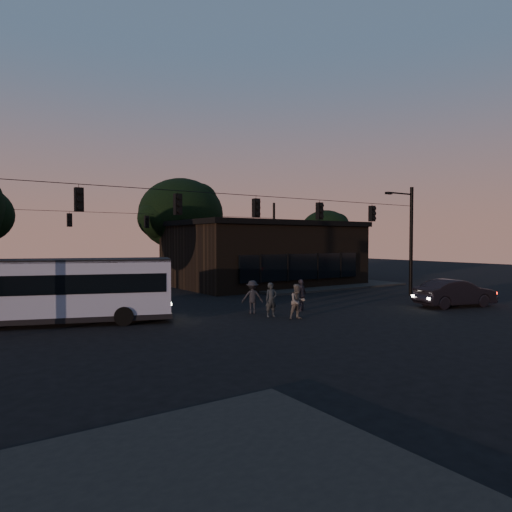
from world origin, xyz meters
TOP-DOWN VIEW (x-y plane):
  - ground at (0.00, 0.00)m, footprint 120.00×120.00m
  - sidewalk_far_right at (12.00, 14.00)m, footprint 14.00×10.00m
  - building at (9.00, 15.97)m, footprint 15.40×10.41m
  - tree_behind at (4.00, 22.00)m, footprint 7.60×7.60m
  - tree_right at (18.00, 18.00)m, footprint 5.20×5.20m
  - signal_rig_near at (0.00, 4.00)m, footprint 26.24×0.30m
  - signal_rig_far at (0.00, 20.00)m, footprint 26.24×0.30m
  - bus at (-9.68, 6.26)m, footprint 10.79×5.85m
  - car at (10.62, -0.84)m, footprint 5.04×2.80m
  - pedestrian_a at (-0.22, 2.32)m, footprint 0.69×0.52m
  - pedestrian_b at (0.46, 1.08)m, footprint 0.95×0.81m
  - pedestrian_c at (2.26, 2.95)m, footprint 1.09×0.79m
  - pedestrian_d at (-0.42, 3.72)m, footprint 1.29×1.09m

SIDE VIEW (x-z plane):
  - ground at x=0.00m, z-range 0.00..0.00m
  - sidewalk_far_right at x=12.00m, z-range 0.00..0.15m
  - car at x=10.62m, z-range 0.00..1.57m
  - pedestrian_b at x=0.46m, z-range 0.00..1.71m
  - pedestrian_a at x=-0.22m, z-range 0.00..1.72m
  - pedestrian_c at x=2.26m, z-range 0.00..1.72m
  - pedestrian_d at x=-0.42m, z-range 0.00..1.73m
  - bus at x=-9.68m, z-range 0.18..3.16m
  - building at x=9.00m, z-range 0.01..5.41m
  - signal_rig_far at x=0.00m, z-range 0.45..7.95m
  - signal_rig_near at x=0.00m, z-range 0.70..8.20m
  - tree_right at x=18.00m, z-range 1.20..8.06m
  - tree_behind at x=4.00m, z-range 1.48..10.91m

